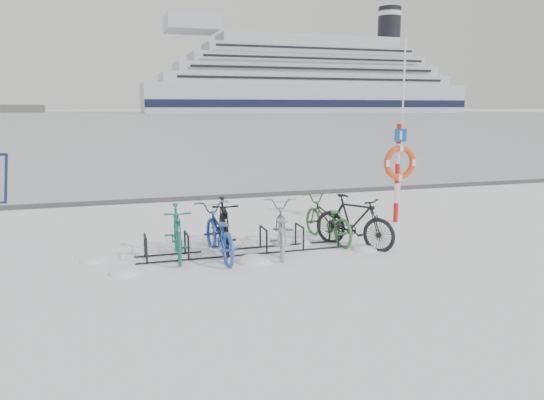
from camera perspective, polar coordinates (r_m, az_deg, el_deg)
The scene contains 13 objects.
ground at distance 9.94m, azimuth -2.93°, elevation -5.65°, with size 900.00×900.00×0.00m, color white.
ice_sheet at distance 164.32m, azimuth -16.55°, elevation 8.69°, with size 400.00×298.00×0.02m, color #A2AFB7.
quay_edge at distance 15.59m, azimuth -8.29°, elevation 0.19°, with size 400.00×0.25×0.10m, color #3F3F42.
bike_rack at distance 9.89m, azimuth -2.93°, elevation -4.64°, with size 4.00×0.48×0.46m.
lifebuoy_station at distance 12.57m, azimuth 13.53°, elevation 3.90°, with size 0.80×0.23×4.18m.
cruise_ferry at distance 222.64m, azimuth 3.72°, elevation 12.40°, with size 133.62×25.21×43.90m.
bike_0 at distance 9.66m, azimuth -10.17°, elevation -3.26°, with size 0.46×1.63×0.98m, color #14735C.
bike_1 at distance 9.58m, azimuth -5.80°, elevation -3.27°, with size 0.65×1.86×0.98m, color #284FAA.
bike_2 at distance 10.07m, azimuth -5.21°, elevation -2.52°, with size 0.47×1.68×1.01m, color black.
bike_3 at distance 9.93m, azimuth 0.93°, elevation -2.79°, with size 0.64×1.83×0.96m, color #94979B.
bike_4 at distance 10.75m, azimuth 5.95°, elevation -1.88°, with size 0.63×1.81×0.95m, color #316836.
bike_5 at distance 10.36m, azimuth 8.84°, elevation -2.13°, with size 0.49×1.74×1.05m, color black.
snow_drifts at distance 9.67m, azimuth -3.43°, elevation -6.11°, with size 5.38×1.69×0.23m.
Camera 1 is at (-2.34, -9.28, 2.68)m, focal length 35.00 mm.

